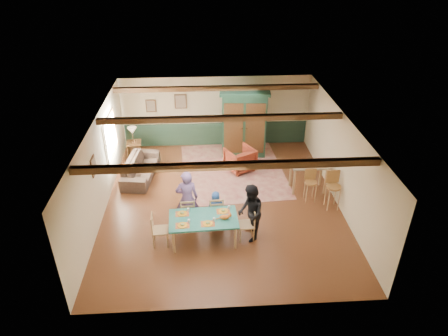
{
  "coord_description": "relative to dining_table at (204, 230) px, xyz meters",
  "views": [
    {
      "loc": [
        -0.55,
        -10.03,
        7.04
      ],
      "look_at": [
        0.06,
        0.11,
        1.15
      ],
      "focal_mm": 32.0,
      "sensor_mm": 36.0,
      "label": 1
    }
  ],
  "objects": [
    {
      "name": "cat",
      "position": [
        0.55,
        -0.07,
        0.46
      ],
      "size": [
        0.36,
        0.15,
        0.18
      ],
      "primitive_type": null,
      "rotation": [
        0.0,
        0.0,
        0.04
      ],
      "color": "orange",
      "rests_on": "dining_table"
    },
    {
      "name": "place_setting_far_left",
      "position": [
        -0.55,
        0.22,
        0.42
      ],
      "size": [
        0.41,
        0.31,
        0.11
      ],
      "primitive_type": null,
      "rotation": [
        0.0,
        0.0,
        0.04
      ],
      "color": "orange",
      "rests_on": "dining_table"
    },
    {
      "name": "area_rug",
      "position": [
        1.06,
        3.66,
        -0.36
      ],
      "size": [
        3.69,
        4.29,
        0.01
      ],
      "primitive_type": "cube",
      "rotation": [
        0.0,
        0.0,
        0.06
      ],
      "color": "#CCB094",
      "rests_on": "floor"
    },
    {
      "name": "window_left",
      "position": [
        -2.88,
        3.44,
        1.18
      ],
      "size": [
        0.06,
        1.6,
        1.3
      ],
      "primitive_type": null,
      "color": "white",
      "rests_on": "wall_left"
    },
    {
      "name": "bar_stool_left",
      "position": [
        3.27,
        1.71,
        0.14
      ],
      "size": [
        0.36,
        0.4,
        1.03
      ],
      "primitive_type": null,
      "rotation": [
        0.0,
        0.0,
        0.0
      ],
      "color": "#A67840",
      "rests_on": "floor"
    },
    {
      "name": "ceiling",
      "position": [
        0.59,
        1.74,
        2.33
      ],
      "size": [
        7.0,
        8.0,
        0.02
      ],
      "primitive_type": "cube",
      "color": "silver",
      "rests_on": "wall_back"
    },
    {
      "name": "dining_chair_far_right",
      "position": [
        0.36,
        0.73,
        0.1
      ],
      "size": [
        0.43,
        0.45,
        0.94
      ],
      "primitive_type": null,
      "rotation": [
        0.0,
        0.0,
        3.19
      ],
      "color": "#A88154",
      "rests_on": "floor"
    },
    {
      "name": "sofa",
      "position": [
        -2.06,
        3.46,
        -0.05
      ],
      "size": [
        1.14,
        2.31,
        0.65
      ],
      "primitive_type": "imported",
      "rotation": [
        0.0,
        0.0,
        1.44
      ],
      "color": "#3D2E26",
      "rests_on": "floor"
    },
    {
      "name": "table_lamp",
      "position": [
        -2.44,
        4.79,
        0.56
      ],
      "size": [
        0.36,
        0.36,
        0.58
      ],
      "primitive_type": null,
      "rotation": [
        0.0,
        0.0,
        -0.12
      ],
      "color": "beige",
      "rests_on": "end_table"
    },
    {
      "name": "floor",
      "position": [
        0.59,
        1.74,
        -0.37
      ],
      "size": [
        8.0,
        8.0,
        0.0
      ],
      "primitive_type": "plane",
      "color": "#4F2716",
      "rests_on": "ground"
    },
    {
      "name": "end_table",
      "position": [
        -2.44,
        4.79,
        -0.05
      ],
      "size": [
        0.56,
        0.56,
        0.64
      ],
      "primitive_type": null,
      "rotation": [
        0.0,
        0.0,
        0.09
      ],
      "color": "#331F0E",
      "rests_on": "floor"
    },
    {
      "name": "wall_right",
      "position": [
        4.09,
        1.74,
        0.98
      ],
      "size": [
        0.02,
        8.0,
        2.7
      ],
      "primitive_type": "cube",
      "color": "beige",
      "rests_on": "floor"
    },
    {
      "name": "ceiling_beam_mid",
      "position": [
        0.59,
        2.14,
        2.24
      ],
      "size": [
        6.95,
        0.16,
        0.16
      ],
      "primitive_type": "cube",
      "color": "#331F0E",
      "rests_on": "ceiling"
    },
    {
      "name": "wall_back",
      "position": [
        0.59,
        5.74,
        0.98
      ],
      "size": [
        7.0,
        0.02,
        2.7
      ],
      "primitive_type": "cube",
      "color": "beige",
      "rests_on": "floor"
    },
    {
      "name": "dining_table",
      "position": [
        0.0,
        0.0,
        0.0
      ],
      "size": [
        1.81,
        1.06,
        0.74
      ],
      "primitive_type": null,
      "rotation": [
        0.0,
        0.0,
        0.04
      ],
      "color": "#216B5F",
      "rests_on": "floor"
    },
    {
      "name": "wainscot_back",
      "position": [
        0.59,
        5.72,
        0.08
      ],
      "size": [
        6.95,
        0.03,
        0.9
      ],
      "primitive_type": "cube",
      "color": "#1A3123",
      "rests_on": "floor"
    },
    {
      "name": "picture_back_b",
      "position": [
        -1.81,
        5.71,
        1.28
      ],
      "size": [
        0.38,
        0.04,
        0.48
      ],
      "primitive_type": null,
      "color": "gray",
      "rests_on": "wall_back"
    },
    {
      "name": "counter_table",
      "position": [
        3.33,
        2.29,
        0.11
      ],
      "size": [
        1.15,
        0.68,
        0.95
      ],
      "primitive_type": null,
      "rotation": [
        0.0,
        0.0,
        0.01
      ],
      "color": "#BDB093",
      "rests_on": "floor"
    },
    {
      "name": "dining_chair_end_left",
      "position": [
        -1.13,
        -0.05,
        0.1
      ],
      "size": [
        0.45,
        0.43,
        0.94
      ],
      "primitive_type": null,
      "rotation": [
        0.0,
        0.0,
        1.62
      ],
      "color": "#A88154",
      "rests_on": "floor"
    },
    {
      "name": "picture_back_a",
      "position": [
        -0.71,
        5.71,
        1.43
      ],
      "size": [
        0.45,
        0.04,
        0.55
      ],
      "primitive_type": null,
      "color": "gray",
      "rests_on": "wall_back"
    },
    {
      "name": "armoire",
      "position": [
        1.55,
        4.84,
        0.86
      ],
      "size": [
        1.78,
        0.82,
        2.45
      ],
      "primitive_type": "cube",
      "rotation": [
        0.0,
        0.0,
        -0.08
      ],
      "color": "#153525",
      "rests_on": "floor"
    },
    {
      "name": "ceiling_beam_back",
      "position": [
        0.59,
        4.74,
        2.24
      ],
      "size": [
        6.95,
        0.16,
        0.16
      ],
      "primitive_type": "cube",
      "color": "#331F0E",
      "rests_on": "ceiling"
    },
    {
      "name": "armchair",
      "position": [
        1.32,
        3.72,
        0.04
      ],
      "size": [
        1.19,
        1.2,
        0.82
      ],
      "primitive_type": "imported",
      "rotation": [
        0.0,
        0.0,
        -2.65
      ],
      "color": "#551911",
      "rests_on": "floor"
    },
    {
      "name": "person_child",
      "position": [
        0.36,
        0.8,
        0.13
      ],
      "size": [
        0.5,
        0.34,
        0.99
      ],
      "primitive_type": "imported",
      "rotation": [
        0.0,
        0.0,
        3.19
      ],
      "color": "#244B93",
      "rests_on": "floor"
    },
    {
      "name": "bar_stool_right",
      "position": [
        3.82,
        1.28,
        0.22
      ],
      "size": [
        0.43,
        0.47,
        1.18
      ],
      "primitive_type": null,
      "rotation": [
        0.0,
        0.0,
        0.03
      ],
      "color": "#A67840",
      "rests_on": "floor"
    },
    {
      "name": "person_woman",
      "position": [
        1.23,
        0.05,
        0.44
      ],
      "size": [
        0.65,
        0.82,
        1.63
      ],
      "primitive_type": "imported",
      "rotation": [
        0.0,
        0.0,
        -1.53
      ],
      "color": "black",
      "rests_on": "floor"
    },
    {
      "name": "ceiling_beam_front",
      "position": [
        0.59,
        -0.56,
        2.24
      ],
      "size": [
        6.95,
        0.16,
        0.16
      ],
      "primitive_type": "cube",
      "color": "#331F0E",
      "rests_on": "ceiling"
    },
    {
      "name": "dining_chair_end_right",
      "position": [
        1.13,
        0.05,
        0.1
      ],
      "size": [
        0.45,
        0.43,
        0.94
      ],
      "primitive_type": null,
      "rotation": [
        0.0,
        0.0,
        -1.53
      ],
      "color": "#A88154",
      "rests_on": "floor"
    },
    {
      "name": "place_setting_near_left",
      "position": [
        -0.53,
        -0.27,
        0.42
      ],
      "size": [
        0.41,
        0.31,
        0.11
      ],
      "primitive_type": null,
      "rotation": [
        0.0,
        0.0,
        0.04
      ],
      "color": "orange",
      "rests_on": "dining_table"
    },
    {
      "name": "person_man",
      "position": [
        -0.43,
        0.77,
        0.48
      ],
      "size": [
        0.64,
        0.43,
        1.7
      ],
      "primitive_type": "imported",
      "rotation": [
        0.0,
        0.0,
        3.19
      ],
      "color": "slate",
      "rests_on": "floor"
    },
    {
      "name": "place_setting_far_right",
      "position": [
        0.53,
        0.27,
        0.42
      ],
      "size": [
        0.41,
        0.31,
        0.11
      ],
      "primitive_type": null,
      "rotation": [
        0.0,
        0.0,
        0.04
      ],
      "color": "orange",
      "rests_on": "dining_table"
    },
    {
      "name": "place_setting_near_center",
      "position": [
        0.11,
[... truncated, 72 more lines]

